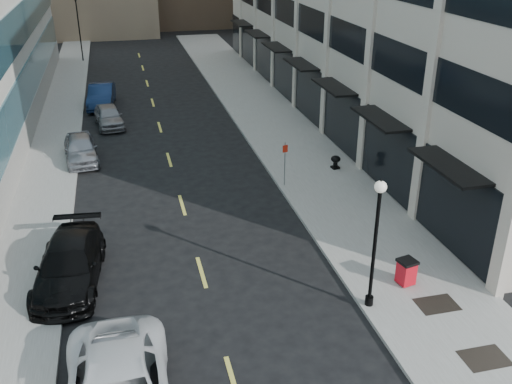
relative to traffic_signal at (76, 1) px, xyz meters
name	(u,v)px	position (x,y,z in m)	size (l,w,h in m)	color
sidewalk_right	(295,148)	(13.00, -28.00, -5.64)	(5.00, 80.00, 0.15)	gray
sidewalk_left	(49,169)	(-1.00, -28.00, -5.64)	(3.00, 80.00, 0.15)	gray
grate_mid	(485,358)	(13.10, -47.00, -5.56)	(1.40, 1.00, 0.01)	black
grate_far	(437,304)	(13.10, -44.20, -5.56)	(1.40, 1.00, 0.01)	black
road_centerline	(175,180)	(5.50, -31.00, -5.71)	(0.15, 68.20, 0.01)	#D8CC4C
traffic_signal	(76,1)	(0.00, 0.00, 0.00)	(0.66, 0.66, 6.98)	black
car_black_pickup	(69,264)	(0.70, -39.55, -4.93)	(2.22, 5.46, 1.59)	black
car_silver_sedan	(81,149)	(0.70, -27.00, -4.97)	(1.76, 4.38, 1.49)	gray
car_blue_sedan	(101,96)	(1.82, -16.14, -4.91)	(1.71, 4.90, 1.62)	#132447
car_grey_sedan	(109,116)	(2.30, -21.00, -5.02)	(1.66, 4.12, 1.40)	gray
trash_bin	(406,271)	(12.61, -42.76, -5.03)	(0.73, 0.75, 1.00)	red
lamppost	(376,233)	(10.80, -43.63, -2.75)	(0.40, 0.40, 4.79)	black
sign_post	(285,158)	(10.80, -33.23, -4.08)	(0.27, 0.08, 2.30)	slate
urn_planter	(336,161)	(14.10, -31.78, -5.13)	(0.52, 0.52, 0.72)	black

